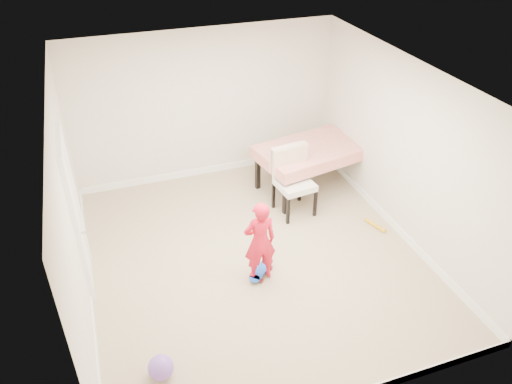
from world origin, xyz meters
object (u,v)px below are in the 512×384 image
object	(u,v)px
dining_table	(309,168)
balloon	(161,368)
skateboard	(261,272)
dining_chair	(295,183)
child	(260,244)

from	to	relation	value
dining_table	balloon	distance (m)	4.29
skateboard	dining_chair	bearing A→B (deg)	6.89
dining_table	child	distance (m)	2.43
child	skateboard	bearing A→B (deg)	-121.74
balloon	dining_chair	bearing A→B (deg)	43.08
skateboard	child	distance (m)	0.55
dining_table	balloon	world-z (taller)	dining_table
dining_table	balloon	bearing A→B (deg)	-146.84
dining_chair	skateboard	bearing A→B (deg)	-135.55
dining_table	balloon	xyz separation A→B (m)	(-3.08, -2.98, -0.26)
child	balloon	distance (m)	1.94
dining_table	dining_chair	distance (m)	0.78
skateboard	child	xyz separation A→B (m)	(-0.04, -0.06, 0.55)
dining_table	skateboard	size ratio (longest dim) A/B	3.22
skateboard	balloon	xyz separation A→B (m)	(-1.57, -1.18, 0.10)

